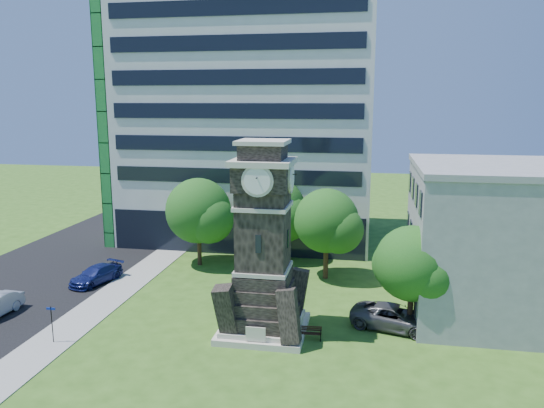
% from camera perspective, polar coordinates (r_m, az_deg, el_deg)
% --- Properties ---
extents(ground, '(160.00, 160.00, 0.00)m').
position_cam_1_polar(ground, '(33.87, -6.73, -14.43)').
color(ground, '#305719').
rests_on(ground, ground).
extents(sidewalk, '(3.00, 70.00, 0.06)m').
position_cam_1_polar(sidewalk, '(41.58, -17.46, -9.88)').
color(sidewalk, gray).
rests_on(sidewalk, ground).
extents(street, '(14.00, 80.00, 0.02)m').
position_cam_1_polar(street, '(46.04, -26.98, -8.57)').
color(street, black).
rests_on(street, ground).
extents(clock_tower, '(5.40, 5.40, 12.22)m').
position_cam_1_polar(clock_tower, '(33.10, -0.93, -5.17)').
color(clock_tower, beige).
rests_on(clock_tower, ground).
extents(office_tall, '(26.20, 15.11, 28.60)m').
position_cam_1_polar(office_tall, '(56.39, -2.43, 10.75)').
color(office_tall, silver).
rests_on(office_tall, ground).
extents(office_low, '(15.20, 12.20, 10.40)m').
position_cam_1_polar(office_low, '(39.79, 25.72, -3.61)').
color(office_low, '#999C9F').
rests_on(office_low, ground).
extents(car_street_north, '(3.28, 5.14, 1.39)m').
position_cam_1_polar(car_street_north, '(45.50, -18.40, -7.23)').
color(car_street_north, navy).
rests_on(car_street_north, ground).
extents(car_east_lot, '(6.11, 3.94, 1.57)m').
position_cam_1_polar(car_east_lot, '(35.86, 13.07, -11.79)').
color(car_east_lot, '#47464B').
rests_on(car_east_lot, ground).
extents(park_bench, '(1.59, 0.42, 0.82)m').
position_cam_1_polar(park_bench, '(33.81, 3.96, -13.61)').
color(park_bench, black).
rests_on(park_bench, ground).
extents(street_sign, '(0.56, 0.06, 2.35)m').
position_cam_1_polar(street_sign, '(35.43, -22.61, -11.47)').
color(street_sign, black).
rests_on(street_sign, ground).
extents(tree_nw, '(6.36, 5.78, 7.87)m').
position_cam_1_polar(tree_nw, '(47.23, -7.83, -0.96)').
color(tree_nw, '#332114').
rests_on(tree_nw, ground).
extents(tree_nc, '(6.63, 6.03, 7.65)m').
position_cam_1_polar(tree_nc, '(48.85, 0.23, -0.85)').
color(tree_nc, '#332114').
rests_on(tree_nc, ground).
extents(tree_ne, '(5.81, 5.28, 7.55)m').
position_cam_1_polar(tree_ne, '(43.49, 5.98, -2.05)').
color(tree_ne, '#332114').
rests_on(tree_ne, ground).
extents(tree_east, '(5.29, 4.81, 6.86)m').
position_cam_1_polar(tree_east, '(34.78, 14.97, -6.48)').
color(tree_east, '#332114').
rests_on(tree_east, ground).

